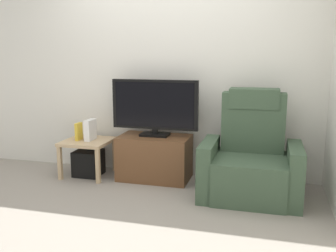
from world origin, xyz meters
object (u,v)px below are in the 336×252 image
object	(u,v)px
game_console	(90,130)
side_table	(88,145)
book_upright	(79,131)
television	(155,106)
recliner_armchair	(251,160)
tv_stand	(155,157)
subwoofer_box	(89,163)

from	to	relation	value
game_console	side_table	bearing A→B (deg)	-164.05
side_table	book_upright	size ratio (longest dim) A/B	2.64
television	recliner_armchair	xyz separation A→B (m)	(1.10, -0.26, -0.47)
recliner_armchair	tv_stand	bearing A→B (deg)	164.28
recliner_armchair	game_console	world-z (taller)	recliner_armchair
television	side_table	distance (m)	0.94
tv_stand	television	size ratio (longest dim) A/B	0.81
television	subwoofer_box	bearing A→B (deg)	-173.41
tv_stand	game_console	size ratio (longest dim) A/B	3.33
recliner_armchair	game_console	xyz separation A→B (m)	(-1.86, 0.18, 0.18)
book_upright	tv_stand	bearing A→B (deg)	5.93
tv_stand	recliner_armchair	bearing A→B (deg)	-12.64
television	book_upright	world-z (taller)	television
tv_stand	television	world-z (taller)	television
recliner_armchair	side_table	bearing A→B (deg)	171.75
side_table	game_console	xyz separation A→B (m)	(0.04, 0.01, 0.19)
tv_stand	television	xyz separation A→B (m)	(0.00, 0.02, 0.59)
recliner_armchair	book_upright	bearing A→B (deg)	172.58
tv_stand	recliner_armchair	size ratio (longest dim) A/B	0.75
tv_stand	book_upright	distance (m)	0.95
subwoofer_box	game_console	size ratio (longest dim) A/B	1.24
side_table	recliner_armchair	bearing A→B (deg)	-5.17
television	tv_stand	bearing A→B (deg)	-90.00
side_table	game_console	world-z (taller)	game_console
tv_stand	game_console	world-z (taller)	game_console
subwoofer_box	book_upright	distance (m)	0.40
side_table	book_upright	bearing A→B (deg)	-168.69
recliner_armchair	subwoofer_box	bearing A→B (deg)	171.75
television	side_table	size ratio (longest dim) A/B	1.85
tv_stand	side_table	distance (m)	0.81
side_table	book_upright	world-z (taller)	book_upright
side_table	tv_stand	bearing A→B (deg)	5.25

